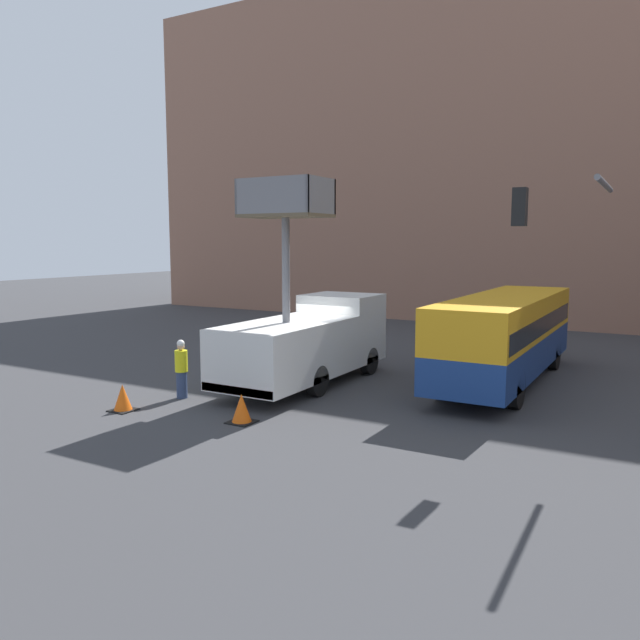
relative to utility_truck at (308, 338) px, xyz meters
The scene contains 9 objects.
ground_plane 1.62m from the utility_truck, 133.18° to the left, with size 120.00×120.00×0.00m, color #38383A.
building_backdrop_far 24.11m from the utility_truck, 90.90° to the left, with size 44.00×10.00×20.38m.
utility_truck is the anchor object (origin of this frame).
city_bus 6.55m from the utility_truck, 31.17° to the left, with size 2.47×10.18×2.91m.
traffic_light_pole 9.99m from the utility_truck, 12.16° to the right, with size 3.87×3.62×6.25m.
road_worker_near_truck 4.27m from the utility_truck, 123.59° to the right, with size 0.38×0.38×1.78m.
road_worker_directing 4.71m from the utility_truck, ahead, with size 0.38×0.38×1.89m.
traffic_cone_near_truck 4.91m from the utility_truck, 80.49° to the right, with size 0.67×0.67×0.76m.
traffic_cone_mid_road 6.20m from the utility_truck, 117.27° to the right, with size 0.66×0.66×0.75m.
Camera 1 is at (10.72, -17.78, 4.68)m, focal length 35.00 mm.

